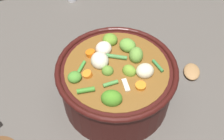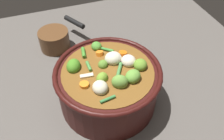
{
  "view_description": "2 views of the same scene",
  "coord_description": "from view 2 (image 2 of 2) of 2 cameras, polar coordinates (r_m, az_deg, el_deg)",
  "views": [
    {
      "loc": [
        0.36,
        -0.14,
        0.56
      ],
      "look_at": [
        -0.02,
        -0.01,
        0.1
      ],
      "focal_mm": 41.54,
      "sensor_mm": 36.0,
      "label": 1
    },
    {
      "loc": [
        0.13,
        0.41,
        0.56
      ],
      "look_at": [
        -0.01,
        -0.0,
        0.12
      ],
      "focal_mm": 38.84,
      "sensor_mm": 36.0,
      "label": 2
    }
  ],
  "objects": [
    {
      "name": "small_saucepan",
      "position": [
        0.87,
        -13.24,
        7.11
      ],
      "size": [
        0.17,
        0.15,
        0.07
      ],
      "color": "brown",
      "rests_on": "ground_plane"
    },
    {
      "name": "ground_plane",
      "position": [
        0.7,
        -0.89,
        -7.16
      ],
      "size": [
        1.1,
        1.1,
        0.0
      ],
      "primitive_type": "plane",
      "color": "#514C47"
    },
    {
      "name": "cooking_pot",
      "position": [
        0.65,
        -0.94,
        -3.56
      ],
      "size": [
        0.28,
        0.28,
        0.15
      ],
      "color": "#38110F",
      "rests_on": "ground_plane"
    }
  ]
}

